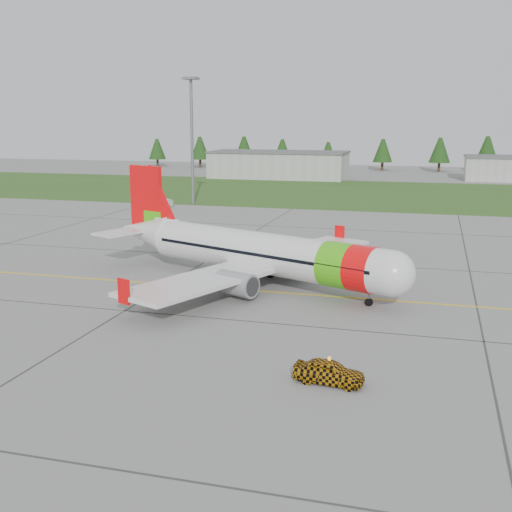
% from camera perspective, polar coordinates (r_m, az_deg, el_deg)
% --- Properties ---
extents(ground, '(320.00, 320.00, 0.00)m').
position_cam_1_polar(ground, '(43.71, 6.35, -6.40)').
color(ground, gray).
rests_on(ground, ground).
extents(aircraft, '(29.75, 28.25, 9.46)m').
position_cam_1_polar(aircraft, '(54.20, 0.23, 0.29)').
color(aircraft, silver).
rests_on(aircraft, ground).
extents(follow_me_car, '(1.46, 1.67, 3.80)m').
position_cam_1_polar(follow_me_car, '(34.36, 6.55, -8.25)').
color(follow_me_car, orange).
rests_on(follow_me_car, ground).
extents(service_van, '(1.45, 1.37, 4.13)m').
position_cam_1_polar(service_van, '(103.32, -8.19, 5.41)').
color(service_van, silver).
rests_on(service_van, ground).
extents(grass_strip, '(320.00, 50.00, 0.03)m').
position_cam_1_polar(grass_strip, '(123.91, 12.58, 5.37)').
color(grass_strip, '#30561E').
rests_on(grass_strip, ground).
extents(taxi_guideline, '(120.00, 0.25, 0.02)m').
position_cam_1_polar(taxi_guideline, '(51.28, 7.81, -3.64)').
color(taxi_guideline, gold).
rests_on(taxi_guideline, ground).
extents(hangar_west, '(32.00, 14.00, 6.00)m').
position_cam_1_polar(hangar_west, '(155.69, 2.05, 8.06)').
color(hangar_west, '#A8A8A3').
rests_on(hangar_west, ground).
extents(floodlight_mast, '(0.50, 0.50, 20.00)m').
position_cam_1_polar(floodlight_mast, '(106.26, -5.71, 9.94)').
color(floodlight_mast, slate).
rests_on(floodlight_mast, ground).
extents(treeline, '(160.00, 8.00, 10.00)m').
position_cam_1_polar(treeline, '(179.31, 13.69, 8.89)').
color(treeline, '#1C3F14').
rests_on(treeline, ground).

